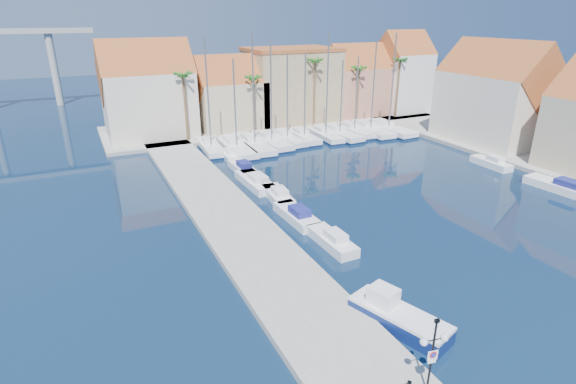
{
  "coord_description": "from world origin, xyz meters",
  "views": [
    {
      "loc": [
        -19.8,
        -19.17,
        16.9
      ],
      "look_at": [
        -4.65,
        12.45,
        3.0
      ],
      "focal_mm": 28.0,
      "sensor_mm": 36.0,
      "label": 1
    }
  ],
  "objects": [
    {
      "name": "building_4",
      "position": [
        34.0,
        46.0,
        6.97
      ],
      "size": [
        8.3,
        8.0,
        14.0
      ],
      "color": "white",
      "rests_on": "shore_north"
    },
    {
      "name": "sailboat_4",
      "position": [
        6.56,
        36.66,
        0.6
      ],
      "size": [
        3.1,
        9.08,
        12.07
      ],
      "rotation": [
        0.0,
        0.0,
        0.08
      ],
      "color": "white",
      "rests_on": "ground"
    },
    {
      "name": "building_6",
      "position": [
        32.0,
        24.0,
        6.52
      ],
      "size": [
        9.0,
        14.3,
        13.5
      ],
      "color": "beige",
      "rests_on": "shore_east"
    },
    {
      "name": "palm_0",
      "position": [
        -6.0,
        42.0,
        9.08
      ],
      "size": [
        2.6,
        2.6,
        10.15
      ],
      "color": "brown",
      "rests_on": "shore_north"
    },
    {
      "name": "lamp_post",
      "position": [
        -7.0,
        -7.49,
        3.19
      ],
      "size": [
        1.37,
        0.55,
        4.09
      ],
      "rotation": [
        0.0,
        0.0,
        -0.18
      ],
      "color": "black",
      "rests_on": "quay_west"
    },
    {
      "name": "palm_1",
      "position": [
        4.0,
        42.0,
        8.14
      ],
      "size": [
        2.6,
        2.6,
        9.15
      ],
      "color": "brown",
      "rests_on": "shore_north"
    },
    {
      "name": "sailboat_8",
      "position": [
        17.69,
        36.53,
        0.58
      ],
      "size": [
        2.53,
        9.05,
        11.37
      ],
      "rotation": [
        0.0,
        0.0,
        0.02
      ],
      "color": "white",
      "rests_on": "ground"
    },
    {
      "name": "building_0",
      "position": [
        -10.0,
        47.0,
        6.52
      ],
      "size": [
        12.3,
        9.0,
        13.5
      ],
      "color": "beige",
      "rests_on": "shore_north"
    },
    {
      "name": "shore_east",
      "position": [
        32.0,
        15.0,
        0.25
      ],
      "size": [
        12.0,
        60.0,
        0.5
      ],
      "primitive_type": "cube",
      "color": "gray",
      "rests_on": "ground"
    },
    {
      "name": "motorboat_west_0",
      "position": [
        -3.21,
        7.43,
        0.51
      ],
      "size": [
        1.81,
        5.35,
        1.4
      ],
      "rotation": [
        0.0,
        0.0,
        0.02
      ],
      "color": "white",
      "rests_on": "ground"
    },
    {
      "name": "motorboat_east_1",
      "position": [
        24.0,
        16.19,
        0.51
      ],
      "size": [
        1.8,
        5.2,
        1.4
      ],
      "rotation": [
        0.0,
        0.0,
        -0.03
      ],
      "color": "white",
      "rests_on": "ground"
    },
    {
      "name": "motorboat_west_1",
      "position": [
        -3.6,
        12.82,
        0.51
      ],
      "size": [
        2.02,
        5.83,
        1.4
      ],
      "rotation": [
        0.0,
        0.0,
        0.03
      ],
      "color": "white",
      "rests_on": "ground"
    },
    {
      "name": "motorboat_east_0",
      "position": [
        24.01,
        7.31,
        0.51
      ],
      "size": [
        2.79,
        7.23,
        1.4
      ],
      "rotation": [
        0.0,
        0.0,
        0.08
      ],
      "color": "white",
      "rests_on": "ground"
    },
    {
      "name": "sailboat_6",
      "position": [
        12.49,
        36.02,
        0.66
      ],
      "size": [
        2.71,
        8.71,
        14.92
      ],
      "rotation": [
        0.0,
        0.0,
        -0.05
      ],
      "color": "white",
      "rests_on": "ground"
    },
    {
      "name": "palm_2",
      "position": [
        14.0,
        42.0,
        10.02
      ],
      "size": [
        2.6,
        2.6,
        11.15
      ],
      "color": "brown",
      "rests_on": "shore_north"
    },
    {
      "name": "palm_3",
      "position": [
        22.0,
        42.0,
        8.61
      ],
      "size": [
        2.6,
        2.6,
        9.65
      ],
      "color": "brown",
      "rests_on": "shore_north"
    },
    {
      "name": "sailboat_7",
      "position": [
        14.85,
        36.15,
        0.57
      ],
      "size": [
        3.19,
        10.07,
        11.01
      ],
      "rotation": [
        0.0,
        0.0,
        0.06
      ],
      "color": "white",
      "rests_on": "ground"
    },
    {
      "name": "sailboat_0",
      "position": [
        -4.29,
        36.94,
        0.64
      ],
      "size": [
        2.96,
        8.94,
        14.43
      ],
      "rotation": [
        0.0,
        0.0,
        -0.07
      ],
      "color": "white",
      "rests_on": "ground"
    },
    {
      "name": "sailboat_9",
      "position": [
        20.34,
        36.18,
        0.59
      ],
      "size": [
        3.26,
        10.83,
        13.58
      ],
      "rotation": [
        0.0,
        0.0,
        -0.04
      ],
      "color": "white",
      "rests_on": "ground"
    },
    {
      "name": "fishing_boat",
      "position": [
        -4.85,
        -2.55,
        0.69
      ],
      "size": [
        3.79,
        6.26,
        2.08
      ],
      "rotation": [
        0.0,
        0.0,
        0.33
      ],
      "color": "navy",
      "rests_on": "ground"
    },
    {
      "name": "sailboat_1",
      "position": [
        -1.28,
        35.65,
        0.56
      ],
      "size": [
        3.31,
        11.15,
        11.88
      ],
      "rotation": [
        0.0,
        0.0,
        -0.04
      ],
      "color": "white",
      "rests_on": "ground"
    },
    {
      "name": "ground",
      "position": [
        0.0,
        0.0,
        0.0
      ],
      "size": [
        260.0,
        260.0,
        0.0
      ],
      "primitive_type": "plane",
      "color": "#081731",
      "rests_on": "ground"
    },
    {
      "name": "shore_north",
      "position": [
        10.0,
        48.0,
        0.25
      ],
      "size": [
        54.0,
        16.0,
        0.5
      ],
      "primitive_type": "cube",
      "color": "gray",
      "rests_on": "ground"
    },
    {
      "name": "building_1",
      "position": [
        2.0,
        47.0,
        5.3
      ],
      "size": [
        10.3,
        8.0,
        11.0
      ],
      "color": "tan",
      "rests_on": "shore_north"
    },
    {
      "name": "motorboat_west_5",
      "position": [
        -3.04,
        32.57,
        0.51
      ],
      "size": [
        2.12,
        5.15,
        1.4
      ],
      "rotation": [
        0.0,
        0.0,
        -0.1
      ],
      "color": "white",
      "rests_on": "ground"
    },
    {
      "name": "sailboat_3",
      "position": [
        4.09,
        36.49,
        0.6
      ],
      "size": [
        2.88,
        10.13,
        14.02
      ],
      "rotation": [
        0.0,
        0.0,
        0.02
      ],
      "color": "white",
      "rests_on": "ground"
    },
    {
      "name": "building_3",
      "position": [
        25.0,
        47.0,
        5.86
      ],
      "size": [
        10.3,
        8.0,
        12.0
      ],
      "color": "tan",
      "rests_on": "shore_north"
    },
    {
      "name": "building_2",
      "position": [
        13.0,
        48.0,
        6.26
      ],
      "size": [
        14.2,
        10.2,
        11.5
      ],
      "color": "#9D8661",
      "rests_on": "shore_north"
    },
    {
      "name": "quay_west",
      "position": [
        -9.0,
        13.5,
        0.25
      ],
      "size": [
        6.0,
        77.0,
        0.5
      ],
      "primitive_type": "cube",
      "color": "gray",
      "rests_on": "ground"
    },
    {
      "name": "motorboat_west_4",
      "position": [
        -3.4,
        27.12,
        0.51
      ],
      "size": [
        1.78,
        5.46,
        1.4
      ],
      "rotation": [
        0.0,
        0.0,
        0.01
      ],
      "color": "white",
      "rests_on": "ground"
    },
    {
      "name": "motorboat_west_2",
      "position": [
        -3.18,
        17.72,
        0.51
      ],
      "size": [
        2.21,
        5.57,
        1.4
      ],
      "rotation": [
        0.0,
        0.0,
        -0.09
      ],
      "color": "white",
      "rests_on": "ground"
    },
    {
      "name": "motorboat_west_3",
      "position": [
        -3.68,
        22.38,
        0.51
      ],
      "size": [
        2.32,
        6.78,
        1.4
      ],
      "rotation": [
        0.0,
        0.0,
        0.03
      ],
      "color": "white",
      "rests_on": "ground"
    },
    {
      "name": "sailboat_5",
      "position": [
        9.23,
        36.45,
        0.62
      ],
      "size": [
        2.38,
        8.14,
        12.18
      ],
      "rotation": [
        0.0,
        0.0,
        -0.03
      ],
      "color": "white",
      "rests_on": "ground"
    },
    {
      "name": "sailboat_2",
      "position": [
        1.4,
        35.92,
        0.6
      ],
      "size": [
        3.57,
        11.2,
        14.75
      ],
      "rotation": [
        0.0,
        0.0,
        -0.06
      ],
      "color": "white",
      "rests_on": "ground"
    },
    {
      "name": "palm_4",
      "position": [
        30.0,
        42.0,
        9.55
      ],
      "size": [
        2.6,
        2.6,
        10.65
      ],
      "color": "brown",
      "rests_on": "shore_north"
    },
    {
      "name": "sailboat_10",
      "position": [
        23.19,
        35.58,
        0.59
      ],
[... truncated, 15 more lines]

